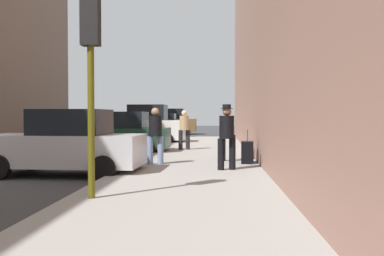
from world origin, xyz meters
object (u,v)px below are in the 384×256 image
(parked_silver_sedan, at_px, (66,144))
(traffic_light, at_px, (91,51))
(parked_dark_green_sedan, at_px, (120,134))
(parked_red_hatchback, at_px, (160,127))
(pedestrian_in_tan_coat, at_px, (184,128))
(rolling_suitcase, at_px, (247,152))
(fire_hydrant, at_px, (159,144))
(parked_white_van, at_px, (145,126))
(pedestrian_with_fedora, at_px, (227,134))
(parked_bronze_suv, at_px, (170,123))
(pedestrian_in_red_jacket, at_px, (228,132))
(pedestrian_in_jeans, at_px, (155,133))

(parked_silver_sedan, bearing_deg, traffic_light, -64.39)
(parked_dark_green_sedan, bearing_deg, parked_red_hatchback, 90.00)
(pedestrian_in_tan_coat, xyz_separation_m, rolling_suitcase, (2.36, -5.29, -0.61))
(parked_silver_sedan, distance_m, pedestrian_in_tan_coat, 7.68)
(parked_dark_green_sedan, bearing_deg, fire_hydrant, -26.39)
(parked_white_van, distance_m, pedestrian_with_fedora, 13.33)
(parked_bronze_suv, bearing_deg, pedestrian_in_red_jacket, -79.30)
(parked_bronze_suv, distance_m, fire_hydrant, 20.58)
(fire_hydrant, distance_m, rolling_suitcase, 4.86)
(pedestrian_with_fedora, bearing_deg, parked_dark_green_sedan, 125.23)
(fire_hydrant, relative_size, pedestrian_in_jeans, 0.41)
(parked_silver_sedan, bearing_deg, rolling_suitcase, 20.84)
(parked_white_van, height_order, pedestrian_in_jeans, parked_white_van)
(parked_dark_green_sedan, distance_m, parked_white_van, 6.45)
(parked_dark_green_sedan, height_order, pedestrian_with_fedora, pedestrian_with_fedora)
(parked_silver_sedan, xyz_separation_m, rolling_suitcase, (5.03, 1.91, -0.36))
(parked_red_hatchback, xyz_separation_m, pedestrian_in_tan_coat, (2.67, -12.02, 0.26))
(parked_dark_green_sedan, relative_size, parked_bronze_suv, 0.91)
(pedestrian_in_tan_coat, distance_m, pedestrian_in_jeans, 5.70)
(traffic_light, height_order, pedestrian_in_jeans, traffic_light)
(parked_red_hatchback, bearing_deg, rolling_suitcase, -73.81)
(parked_silver_sedan, relative_size, traffic_light, 1.19)
(fire_hydrant, bearing_deg, parked_red_hatchback, 97.51)
(parked_dark_green_sedan, bearing_deg, pedestrian_in_tan_coat, 15.89)
(pedestrian_in_jeans, bearing_deg, parked_silver_sedan, -145.62)
(parked_dark_green_sedan, distance_m, parked_bronze_suv, 19.60)
(parked_dark_green_sedan, xyz_separation_m, traffic_light, (1.85, -10.31, 1.91))
(parked_red_hatchback, height_order, pedestrian_in_jeans, pedestrian_in_jeans)
(parked_dark_green_sedan, distance_m, traffic_light, 10.65)
(parked_red_hatchback, distance_m, rolling_suitcase, 18.03)
(fire_hydrant, height_order, traffic_light, traffic_light)
(parked_bronze_suv, height_order, pedestrian_in_red_jacket, parked_bronze_suv)
(pedestrian_in_tan_coat, distance_m, rolling_suitcase, 5.82)
(rolling_suitcase, bearing_deg, pedestrian_in_red_jacket, 132.68)
(parked_silver_sedan, height_order, parked_red_hatchback, same)
(parked_white_van, distance_m, traffic_light, 16.94)
(fire_hydrant, bearing_deg, pedestrian_in_tan_coat, 62.48)
(pedestrian_in_tan_coat, bearing_deg, fire_hydrant, -117.52)
(parked_red_hatchback, height_order, pedestrian_in_red_jacket, pedestrian_in_red_jacket)
(parked_white_van, height_order, rolling_suitcase, parked_white_van)
(pedestrian_with_fedora, bearing_deg, parked_bronze_suv, 99.58)
(fire_hydrant, distance_m, pedestrian_in_jeans, 4.10)
(parked_silver_sedan, distance_m, fire_hydrant, 5.84)
(parked_dark_green_sedan, xyz_separation_m, pedestrian_with_fedora, (4.35, -6.16, 0.29))
(parked_silver_sedan, bearing_deg, pedestrian_with_fedora, 3.78)
(parked_silver_sedan, height_order, rolling_suitcase, parked_silver_sedan)
(pedestrian_with_fedora, bearing_deg, parked_white_van, 109.04)
(parked_bronze_suv, relative_size, pedestrian_in_tan_coat, 2.73)
(parked_silver_sedan, height_order, parked_white_van, parked_white_van)
(parked_dark_green_sedan, relative_size, pedestrian_in_red_jacket, 2.48)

